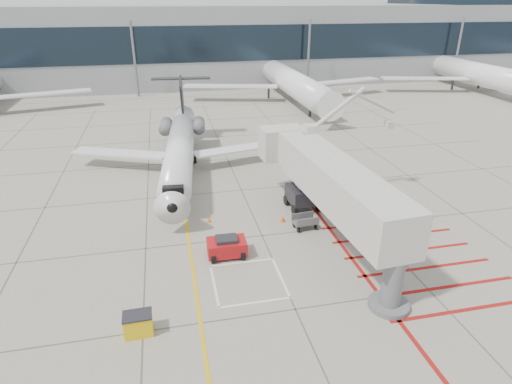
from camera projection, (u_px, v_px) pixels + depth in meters
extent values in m
plane|color=gray|center=(276.00, 268.00, 26.58)|extent=(260.00, 260.00, 0.00)
cone|color=orange|center=(209.00, 219.00, 31.88)|extent=(0.31, 0.31, 0.43)
cone|color=#EF460C|center=(283.00, 219.00, 31.93)|extent=(0.34, 0.34, 0.47)
cube|color=gray|center=(237.00, 42.00, 87.84)|extent=(180.00, 28.00, 14.00)
cube|color=black|center=(251.00, 43.00, 74.94)|extent=(180.00, 0.10, 6.00)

